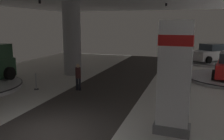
# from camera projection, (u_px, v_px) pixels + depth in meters

# --- Properties ---
(ground) EXTENTS (24.00, 44.00, 0.06)m
(ground) POSITION_uv_depth(u_px,v_px,m) (48.00, 137.00, 8.24)
(ground) COLOR silver
(column_left) EXTENTS (1.36, 1.36, 5.50)m
(column_left) POSITION_uv_depth(u_px,v_px,m) (72.00, 39.00, 18.02)
(column_left) COLOR #ADADB2
(column_left) RESTS_ON ground
(brand_sign_pylon) EXTENTS (1.30, 0.71, 3.99)m
(brand_sign_pylon) POSITION_uv_depth(u_px,v_px,m) (174.00, 77.00, 8.05)
(brand_sign_pylon) COLOR slate
(brand_sign_pylon) RESTS_ON ground
(display_platform_deep_right) EXTENTS (4.60, 4.60, 0.29)m
(display_platform_deep_right) POSITION_uv_depth(u_px,v_px,m) (210.00, 62.00, 23.19)
(display_platform_deep_right) COLOR silver
(display_platform_deep_right) RESTS_ON ground
(display_car_deep_right) EXTENTS (4.17, 4.30, 1.71)m
(display_car_deep_right) POSITION_uv_depth(u_px,v_px,m) (211.00, 53.00, 23.03)
(display_car_deep_right) COLOR silver
(display_car_deep_right) RESTS_ON display_platform_deep_right
(visitor_walking_near) EXTENTS (0.32, 0.32, 1.59)m
(visitor_walking_near) POSITION_uv_depth(u_px,v_px,m) (78.00, 75.00, 13.78)
(visitor_walking_near) COLOR black
(visitor_walking_near) RESTS_ON ground
(stanchion_a) EXTENTS (0.28, 0.28, 1.01)m
(stanchion_a) POSITION_uv_depth(u_px,v_px,m) (36.00, 84.00, 14.03)
(stanchion_a) COLOR #333338
(stanchion_a) RESTS_ON ground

